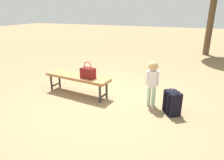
# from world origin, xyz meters

# --- Properties ---
(ground_plane) EXTENTS (40.00, 40.00, 0.00)m
(ground_plane) POSITION_xyz_m (0.00, 0.00, 0.00)
(ground_plane) COLOR #8C704C
(ground_plane) RESTS_ON ground
(park_bench) EXTENTS (1.63, 0.58, 0.45)m
(park_bench) POSITION_xyz_m (-0.73, -0.06, 0.39)
(park_bench) COLOR #9E6B3D
(park_bench) RESTS_ON ground
(handbag) EXTENTS (0.35, 0.23, 0.37)m
(handbag) POSITION_xyz_m (-0.42, -0.11, 0.58)
(handbag) COLOR maroon
(handbag) RESTS_ON park_bench
(child_standing) EXTENTS (0.25, 0.19, 0.95)m
(child_standing) POSITION_xyz_m (0.98, -0.01, 0.64)
(child_standing) COLOR #B2D8B2
(child_standing) RESTS_ON ground
(backpack_large) EXTENTS (0.36, 0.38, 0.52)m
(backpack_large) POSITION_xyz_m (1.42, -0.19, 0.26)
(backpack_large) COLOR black
(backpack_large) RESTS_ON ground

